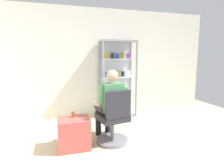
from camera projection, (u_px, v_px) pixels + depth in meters
back_wall at (100, 63)px, 4.81m from camera, size 6.00×0.10×2.70m
display_cabinet_main at (117, 78)px, 4.76m from camera, size 0.90×0.45×1.90m
office_chair at (114, 122)px, 3.22m from camera, size 0.61×0.57×0.96m
seated_shopkeeper at (110, 102)px, 3.32m from camera, size 0.54×0.61×1.29m
storage_crate at (74, 133)px, 3.08m from camera, size 0.51×0.42×0.50m
tea_glass at (73, 114)px, 3.12m from camera, size 0.06×0.06×0.10m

